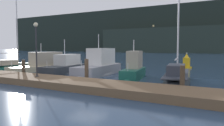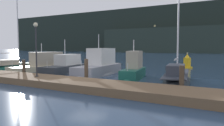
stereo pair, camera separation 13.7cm
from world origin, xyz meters
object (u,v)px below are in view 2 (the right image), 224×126
dock_lamppost (36,40)px  channel_buoy (187,62)px  sailboat_berth_6 (176,81)px  sailboat_berth_1 (14,68)px  motorboat_berth_2 (42,67)px  motorboat_berth_4 (99,69)px  motorboat_berth_5 (134,73)px  motorboat_berth_3 (65,69)px

dock_lamppost → channel_buoy: bearing=66.0°
sailboat_berth_6 → sailboat_berth_1: bearing=177.8°
motorboat_berth_2 → motorboat_berth_4: motorboat_berth_4 is taller
motorboat_berth_2 → motorboat_berth_4: (7.39, 0.09, 0.14)m
sailboat_berth_1 → motorboat_berth_4: sailboat_berth_1 is taller
sailboat_berth_6 → channel_buoy: size_ratio=5.23×
dock_lamppost → sailboat_berth_6: bearing=28.9°
motorboat_berth_5 → sailboat_berth_1: bearing=179.7°
motorboat_berth_3 → dock_lamppost: size_ratio=1.63×
sailboat_berth_6 → motorboat_berth_5: bearing=169.9°
sailboat_berth_6 → motorboat_berth_4: bearing=170.1°
channel_buoy → dock_lamppost: dock_lamppost is taller
motorboat_berth_3 → motorboat_berth_4: bearing=6.6°
motorboat_berth_3 → sailboat_berth_6: sailboat_berth_6 is taller
motorboat_berth_2 → channel_buoy: size_ratio=4.11×
sailboat_berth_1 → motorboat_berth_3: bearing=1.1°
motorboat_berth_5 → dock_lamppost: (-5.18, -5.54, 2.61)m
motorboat_berth_4 → dock_lamppost: 6.84m
dock_lamppost → sailboat_berth_1: bearing=151.2°
sailboat_berth_1 → motorboat_berth_4: 11.57m
motorboat_berth_5 → motorboat_berth_3: bearing=178.3°
dock_lamppost → motorboat_berth_3: bearing=113.0°
sailboat_berth_1 → motorboat_berth_4: (11.55, 0.59, 0.39)m
motorboat_berth_4 → dock_lamppost: bearing=-102.1°
sailboat_berth_6 → channel_buoy: (-1.44, 11.73, 0.57)m
motorboat_berth_3 → dock_lamppost: (2.44, -5.76, 2.72)m
sailboat_berth_1 → motorboat_berth_4: size_ratio=1.69×
motorboat_berth_3 → sailboat_berth_6: size_ratio=0.64×
motorboat_berth_5 → dock_lamppost: dock_lamppost is taller
motorboat_berth_2 → sailboat_berth_6: size_ratio=0.79×
motorboat_berth_2 → motorboat_berth_5: size_ratio=1.65×
motorboat_berth_2 → motorboat_berth_3: (3.62, -0.34, -0.02)m
motorboat_berth_2 → channel_buoy: (13.47, 10.51, 0.34)m
sailboat_berth_1 → sailboat_berth_6: bearing=-2.2°
motorboat_berth_4 → channel_buoy: 12.06m
sailboat_berth_6 → channel_buoy: 11.83m
sailboat_berth_1 → motorboat_berth_3: size_ratio=1.89×
sailboat_berth_6 → channel_buoy: bearing=97.0°
motorboat_berth_2 → channel_buoy: 17.09m
motorboat_berth_3 → motorboat_berth_4: (3.77, 0.44, 0.16)m
motorboat_berth_3 → sailboat_berth_6: 11.32m
sailboat_berth_6 → dock_lamppost: size_ratio=2.57×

